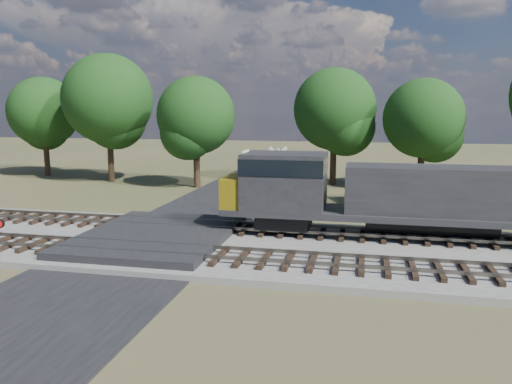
# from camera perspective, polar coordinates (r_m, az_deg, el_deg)

# --- Properties ---
(ground) EXTENTS (160.00, 160.00, 0.00)m
(ground) POSITION_cam_1_polar(r_m,az_deg,el_deg) (25.00, -11.72, -6.15)
(ground) COLOR #414927
(ground) RESTS_ON ground
(ballast_bed) EXTENTS (140.00, 10.00, 0.30)m
(ballast_bed) POSITION_cam_1_polar(r_m,az_deg,el_deg) (23.38, 12.01, -6.88)
(ballast_bed) COLOR gray
(ballast_bed) RESTS_ON ground
(road) EXTENTS (7.00, 60.00, 0.08)m
(road) POSITION_cam_1_polar(r_m,az_deg,el_deg) (24.99, -11.73, -6.06)
(road) COLOR black
(road) RESTS_ON ground
(crossing_panel) EXTENTS (7.00, 9.00, 0.62)m
(crossing_panel) POSITION_cam_1_polar(r_m,az_deg,el_deg) (25.36, -11.29, -5.17)
(crossing_panel) COLOR #262628
(crossing_panel) RESTS_ON ground
(track_near) EXTENTS (140.00, 2.60, 0.33)m
(track_near) POSITION_cam_1_polar(r_m,az_deg,el_deg) (21.99, -6.37, -7.06)
(track_near) COLOR black
(track_near) RESTS_ON ballast_bed
(track_far) EXTENTS (140.00, 2.60, 0.33)m
(track_far) POSITION_cam_1_polar(r_m,az_deg,el_deg) (26.61, -2.94, -4.08)
(track_far) COLOR black
(track_far) RESTS_ON ballast_bed
(crossing_signal_far) EXTENTS (1.82, 0.41, 4.51)m
(crossing_signal_far) POSITION_cam_1_polar(r_m,az_deg,el_deg) (29.49, 2.33, 0.17)
(crossing_signal_far) COLOR silver
(crossing_signal_far) RESTS_ON ground
(equipment_shed) EXTENTS (5.13, 5.13, 2.67)m
(equipment_shed) POSITION_cam_1_polar(r_m,az_deg,el_deg) (35.71, 14.98, 0.64)
(equipment_shed) COLOR #44251D
(equipment_shed) RESTS_ON ground
(treeline) EXTENTS (84.15, 10.83, 11.87)m
(treeline) POSITION_cam_1_polar(r_m,az_deg,el_deg) (42.25, 13.27, 9.54)
(treeline) COLOR black
(treeline) RESTS_ON ground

